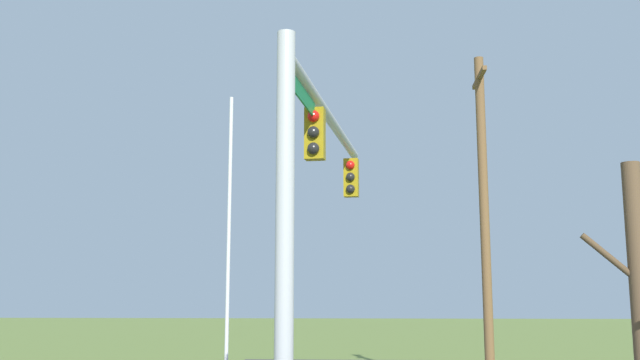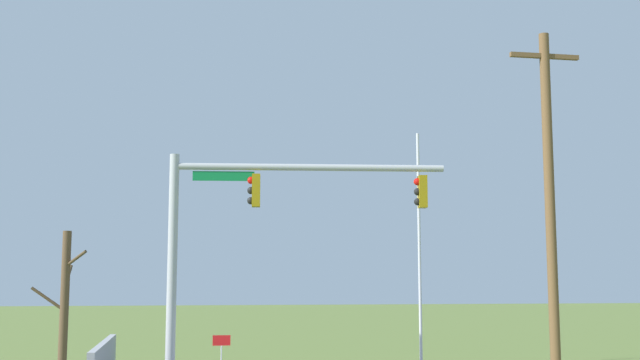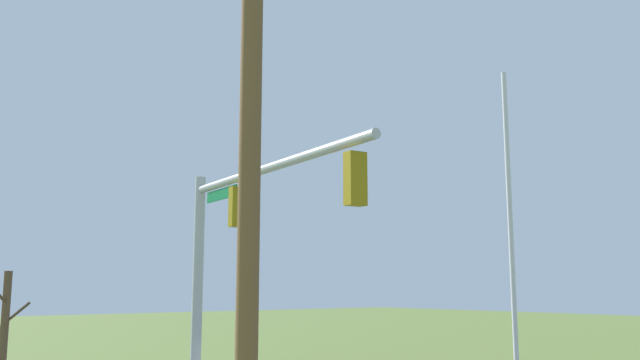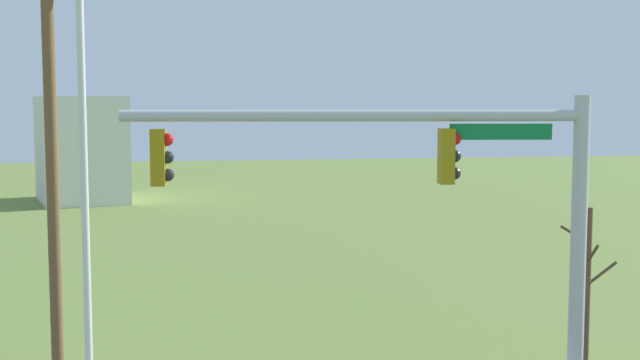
{
  "view_description": "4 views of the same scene",
  "coord_description": "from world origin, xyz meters",
  "views": [
    {
      "loc": [
        13.0,
        1.14,
        2.58
      ],
      "look_at": [
        -2.14,
        0.18,
        5.08
      ],
      "focal_mm": 40.23,
      "sensor_mm": 36.0,
      "label": 1
    },
    {
      "loc": [
        2.51,
        23.3,
        2.87
      ],
      "look_at": [
        -1.66,
        0.21,
        5.9
      ],
      "focal_mm": 44.63,
      "sensor_mm": 36.0,
      "label": 2
    },
    {
      "loc": [
        -13.41,
        8.55,
        3.64
      ],
      "look_at": [
        -2.23,
        -0.32,
        5.94
      ],
      "focal_mm": 37.64,
      "sensor_mm": 36.0,
      "label": 3
    },
    {
      "loc": [
        -4.39,
        -13.31,
        6.45
      ],
      "look_at": [
        -2.03,
        -0.11,
        5.2
      ],
      "focal_mm": 46.09,
      "sensor_mm": 36.0,
      "label": 4
    }
  ],
  "objects": [
    {
      "name": "utility_pole",
      "position": [
        -6.89,
        4.42,
        4.85
      ],
      "size": [
        1.9,
        0.26,
        9.36
      ],
      "color": "brown",
      "rests_on": "ground_plane"
    },
    {
      "name": "signal_mast",
      "position": [
        0.42,
        0.22,
        4.68
      ],
      "size": [
        8.04,
        1.17,
        6.59
      ],
      "color": "#B2B5BA",
      "rests_on": "ground_plane"
    },
    {
      "name": "flagpole",
      "position": [
        -5.53,
        -2.43,
        3.97
      ],
      "size": [
        0.1,
        0.1,
        7.93
      ],
      "primitive_type": "cylinder",
      "color": "silver",
      "rests_on": "ground_plane"
    }
  ]
}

